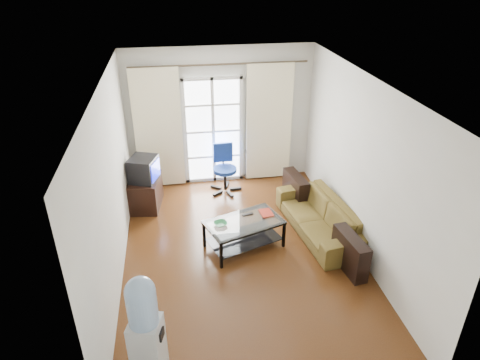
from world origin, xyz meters
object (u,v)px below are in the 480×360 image
object	(u,v)px
crt_tv	(143,169)
task_chair	(225,178)
coffee_table	(244,230)
sofa	(319,217)
water_cooler	(146,335)
tv_stand	(145,192)

from	to	relation	value
crt_tv	task_chair	size ratio (longest dim) A/B	0.63
coffee_table	crt_tv	xyz separation A→B (m)	(-1.57, 1.47, 0.48)
sofa	task_chair	size ratio (longest dim) A/B	2.19
water_cooler	coffee_table	bearing A→B (deg)	74.52
sofa	crt_tv	world-z (taller)	crt_tv
coffee_table	task_chair	distance (m)	1.88
coffee_table	water_cooler	world-z (taller)	water_cooler
coffee_table	tv_stand	xyz separation A→B (m)	(-1.58, 1.52, -0.02)
crt_tv	water_cooler	distance (m)	3.80
coffee_table	sofa	bearing A→B (deg)	9.03
tv_stand	water_cooler	size ratio (longest dim) A/B	0.52
sofa	tv_stand	distance (m)	3.17
sofa	tv_stand	world-z (taller)	sofa
sofa	crt_tv	xyz separation A→B (m)	(-2.88, 1.26, 0.50)
water_cooler	crt_tv	bearing A→B (deg)	108.17
water_cooler	sofa	bearing A→B (deg)	58.61
tv_stand	task_chair	bearing A→B (deg)	21.65
tv_stand	task_chair	distance (m)	1.56
sofa	water_cooler	world-z (taller)	water_cooler
coffee_table	crt_tv	bearing A→B (deg)	136.93
crt_tv	coffee_table	bearing A→B (deg)	-23.11
tv_stand	task_chair	world-z (taller)	task_chair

